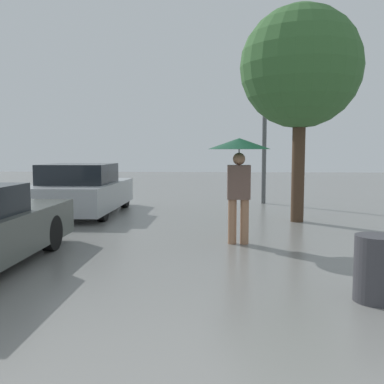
# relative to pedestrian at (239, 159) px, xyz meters

# --- Properties ---
(pedestrian) EXTENTS (1.06, 1.06, 1.81)m
(pedestrian) POSITION_rel_pedestrian_xyz_m (0.00, 0.00, 0.00)
(pedestrian) COLOR #9E7051
(pedestrian) RESTS_ON ground_plane
(parked_car_farthest) EXTENTS (1.89, 3.81, 1.27)m
(parked_car_farthest) POSITION_rel_pedestrian_xyz_m (-3.82, 3.36, -0.87)
(parked_car_farthest) COLOR #9EA3A8
(parked_car_farthest) RESTS_ON ground_plane
(tree) EXTENTS (2.65, 2.65, 4.75)m
(tree) POSITION_rel_pedestrian_xyz_m (1.45, 2.42, 1.95)
(tree) COLOR #473323
(tree) RESTS_ON ground_plane
(street_lamp) EXTENTS (0.37, 0.37, 5.08)m
(street_lamp) POSITION_rel_pedestrian_xyz_m (1.06, 5.78, 1.91)
(street_lamp) COLOR #515456
(street_lamp) RESTS_ON ground_plane
(trash_bin) EXTENTS (0.45, 0.45, 0.71)m
(trash_bin) POSITION_rel_pedestrian_xyz_m (1.31, -2.76, -1.10)
(trash_bin) COLOR #38383D
(trash_bin) RESTS_ON ground_plane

